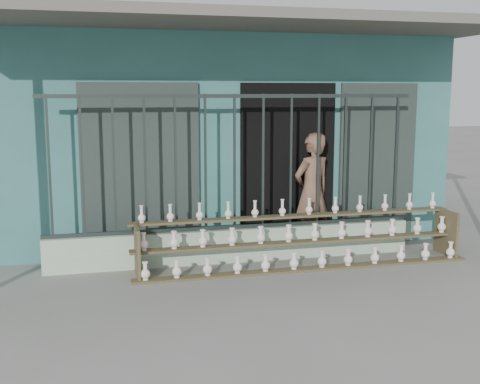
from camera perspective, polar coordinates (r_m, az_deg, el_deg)
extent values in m
plane|color=slate|center=(7.04, 1.98, -9.37)|extent=(60.00, 60.00, 0.00)
cube|color=#336D6A|center=(10.88, -4.19, 5.88)|extent=(7.00, 5.00, 3.20)
cube|color=black|center=(8.73, 4.45, 2.38)|extent=(1.40, 0.12, 2.40)
cube|color=#212C29|center=(8.28, -9.40, 1.90)|extent=(1.60, 0.08, 2.40)
cube|color=#212C29|center=(9.23, 12.82, 2.55)|extent=(1.20, 0.08, 2.40)
cube|color=#59544C|center=(7.87, -0.36, 15.87)|extent=(7.40, 2.00, 0.12)
cube|color=#ADCAAD|center=(8.18, -0.51, -5.03)|extent=(5.00, 0.20, 0.45)
cube|color=#283330|center=(7.78, -17.63, 2.22)|extent=(0.03, 0.03, 1.80)
cube|color=#283330|center=(7.76, -14.74, 2.34)|extent=(0.03, 0.03, 1.80)
cube|color=#283330|center=(7.76, -11.85, 2.45)|extent=(0.03, 0.03, 1.80)
cube|color=#283330|center=(7.79, -8.97, 2.55)|extent=(0.03, 0.03, 1.80)
cube|color=#283330|center=(7.83, -6.11, 2.65)|extent=(0.03, 0.03, 1.80)
cube|color=#283330|center=(7.89, -3.29, 2.74)|extent=(0.03, 0.03, 1.80)
cube|color=#283330|center=(7.97, -0.52, 2.82)|extent=(0.03, 0.03, 1.80)
cube|color=#283330|center=(8.07, 2.19, 2.90)|extent=(0.03, 0.03, 1.80)
cube|color=#283330|center=(8.19, 4.83, 2.97)|extent=(0.03, 0.03, 1.80)
cube|color=#283330|center=(8.32, 7.39, 3.02)|extent=(0.03, 0.03, 1.80)
cube|color=#283330|center=(8.47, 9.87, 3.07)|extent=(0.03, 0.03, 1.80)
cube|color=#283330|center=(8.63, 12.25, 3.12)|extent=(0.03, 0.03, 1.80)
cube|color=#283330|center=(8.81, 14.54, 3.15)|extent=(0.03, 0.03, 1.80)
cube|color=#283330|center=(7.92, -0.53, 9.09)|extent=(5.00, 0.04, 0.05)
cube|color=#283330|center=(8.12, -0.51, -3.32)|extent=(5.00, 0.04, 0.05)
cube|color=brown|center=(7.86, 6.44, -7.27)|extent=(4.50, 0.18, 0.03)
cube|color=brown|center=(8.01, 5.86, -4.73)|extent=(4.50, 0.18, 0.03)
cube|color=brown|center=(8.17, 5.31, -2.27)|extent=(4.50, 0.18, 0.03)
cube|color=brown|center=(7.58, -9.71, -5.60)|extent=(0.04, 0.55, 0.64)
cube|color=brown|center=(8.95, 18.96, -3.66)|extent=(0.04, 0.55, 0.64)
imported|color=brown|center=(8.67, 6.84, -0.02)|extent=(0.73, 0.61, 1.71)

